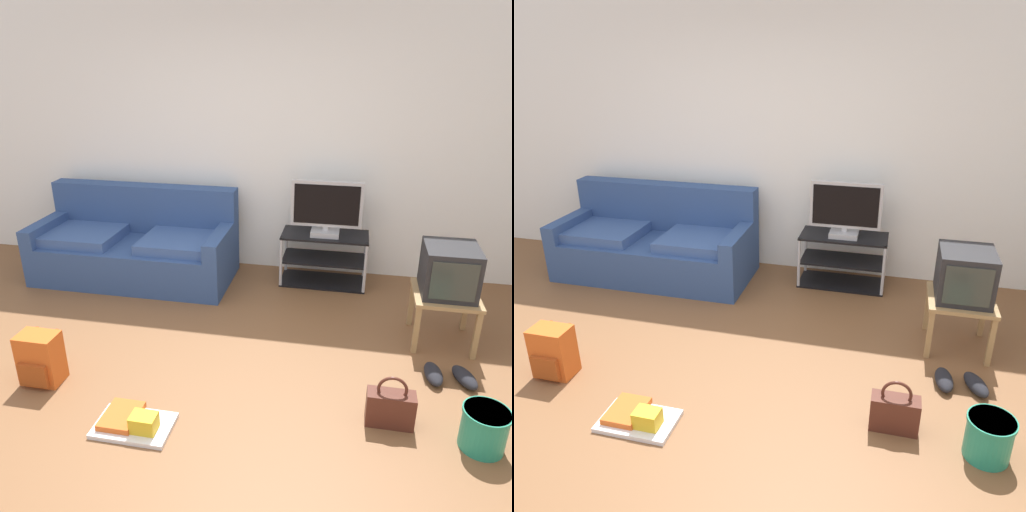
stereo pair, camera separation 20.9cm
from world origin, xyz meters
TOP-DOWN VIEW (x-y plane):
  - ground_plane at (0.00, 0.00)m, footprint 9.00×9.80m
  - wall_back at (0.00, 2.45)m, footprint 9.00×0.10m
  - couch at (-1.15, 1.90)m, footprint 1.98×0.88m
  - tv_stand at (0.75, 2.10)m, footprint 0.84×0.41m
  - flat_tv at (0.75, 2.08)m, footprint 0.68×0.22m
  - side_table at (1.76, 1.18)m, footprint 0.50×0.50m
  - crt_tv at (1.76, 1.20)m, footprint 0.40×0.44m
  - backpack at (-1.09, 0.06)m, footprint 0.28×0.26m
  - handbag at (1.32, 0.09)m, footprint 0.30×0.13m
  - cleaning_bucket at (1.85, -0.01)m, footprint 0.28×0.28m
  - sneakers_pair at (1.76, 0.63)m, footprint 0.39×0.30m
  - floor_tray at (-0.26, -0.26)m, footprint 0.49×0.32m

SIDE VIEW (x-z plane):
  - ground_plane at x=0.00m, z-range -0.02..0.00m
  - floor_tray at x=-0.26m, z-range -0.03..0.11m
  - sneakers_pair at x=1.76m, z-range 0.00..0.09m
  - handbag at x=1.32m, z-range -0.05..0.31m
  - cleaning_bucket at x=1.85m, z-range 0.01..0.28m
  - backpack at x=-1.09m, z-range 0.00..0.38m
  - tv_stand at x=0.75m, z-range 0.00..0.52m
  - couch at x=-1.15m, z-range -0.13..0.77m
  - side_table at x=1.76m, z-range 0.14..0.57m
  - crt_tv at x=1.76m, z-range 0.43..0.81m
  - flat_tv at x=0.75m, z-range 0.52..1.05m
  - wall_back at x=0.00m, z-range 0.00..2.70m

